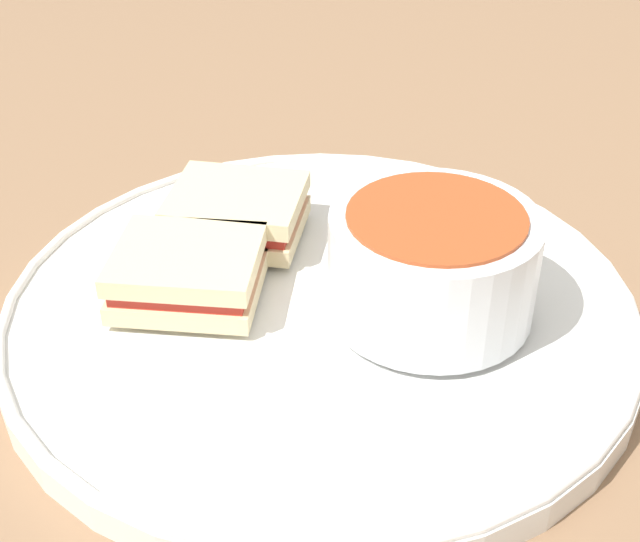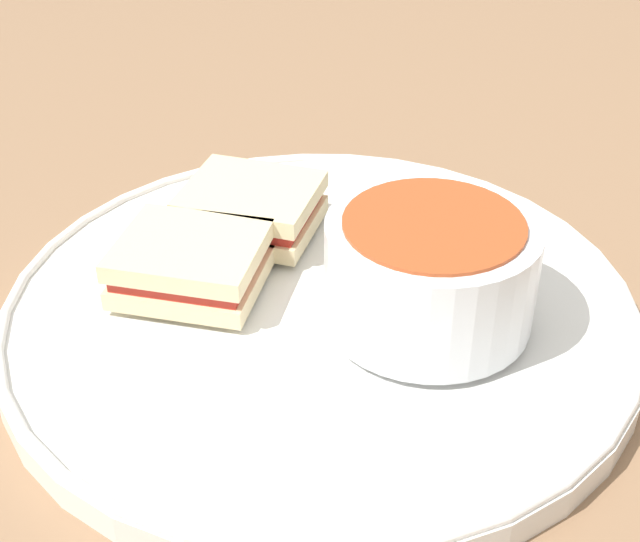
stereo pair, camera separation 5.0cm
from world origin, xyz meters
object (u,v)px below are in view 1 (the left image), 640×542
Objects in this scene: soup_bowl at (433,263)px; sandwich_half_near at (237,212)px; sandwich_half_far at (188,272)px; spoon at (385,213)px.

soup_bowl is 0.14m from sandwich_half_near.
soup_bowl is 0.14m from sandwich_half_far.
sandwich_half_near is at bearing 47.54° from spoon.
spoon is 0.14m from sandwich_half_far.
sandwich_half_near and sandwich_half_far have the same top height.
soup_bowl reaches higher than sandwich_half_far.
soup_bowl is 1.14× the size of spoon.
spoon is (0.00, 0.10, -0.03)m from soup_bowl.
sandwich_half_far is at bearing 72.75° from spoon.
sandwich_half_far is (-0.13, -0.06, 0.01)m from spoon.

